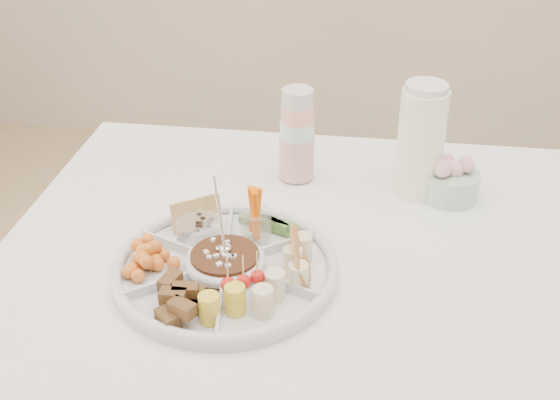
# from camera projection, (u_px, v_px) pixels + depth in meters

# --- Properties ---
(party_tray) EXTENTS (0.50, 0.50, 0.04)m
(party_tray) POSITION_uv_depth(u_px,v_px,m) (225.00, 265.00, 1.19)
(party_tray) COLOR silver
(party_tray) RESTS_ON dining_table
(bean_dip) EXTENTS (0.15, 0.15, 0.04)m
(bean_dip) POSITION_uv_depth(u_px,v_px,m) (225.00, 261.00, 1.19)
(bean_dip) COLOR #472610
(bean_dip) RESTS_ON party_tray
(tortillas) EXTENTS (0.14, 0.14, 0.07)m
(tortillas) POSITION_uv_depth(u_px,v_px,m) (302.00, 255.00, 1.18)
(tortillas) COLOR #C2814A
(tortillas) RESTS_ON party_tray
(carrot_cucumber) EXTENTS (0.14, 0.14, 0.10)m
(carrot_cucumber) POSITION_uv_depth(u_px,v_px,m) (265.00, 209.00, 1.27)
(carrot_cucumber) COLOR #FB6200
(carrot_cucumber) RESTS_ON party_tray
(pita_raisins) EXTENTS (0.15, 0.15, 0.06)m
(pita_raisins) POSITION_uv_depth(u_px,v_px,m) (194.00, 218.00, 1.28)
(pita_raisins) COLOR tan
(pita_raisins) RESTS_ON party_tray
(cherries) EXTENTS (0.14, 0.14, 0.04)m
(cherries) POSITION_uv_depth(u_px,v_px,m) (148.00, 258.00, 1.19)
(cherries) COLOR #C88630
(cherries) RESTS_ON party_tray
(granola_chunks) EXTENTS (0.14, 0.14, 0.05)m
(granola_chunks) POSITION_uv_depth(u_px,v_px,m) (178.00, 301.00, 1.09)
(granola_chunks) COLOR #533819
(granola_chunks) RESTS_ON party_tray
(banana_tomato) EXTENTS (0.14, 0.14, 0.09)m
(banana_tomato) POSITION_uv_depth(u_px,v_px,m) (261.00, 289.00, 1.08)
(banana_tomato) COLOR #E4DE56
(banana_tomato) RESTS_ON party_tray
(cup_stack) EXTENTS (0.09, 0.09, 0.20)m
(cup_stack) POSITION_uv_depth(u_px,v_px,m) (297.00, 135.00, 1.45)
(cup_stack) COLOR silver
(cup_stack) RESTS_ON dining_table
(thermos) EXTENTS (0.10, 0.10, 0.24)m
(thermos) POSITION_uv_depth(u_px,v_px,m) (421.00, 139.00, 1.38)
(thermos) COLOR white
(thermos) RESTS_ON dining_table
(flower_bowl) EXTENTS (0.14, 0.14, 0.09)m
(flower_bowl) POSITION_uv_depth(u_px,v_px,m) (451.00, 179.00, 1.41)
(flower_bowl) COLOR silver
(flower_bowl) RESTS_ON dining_table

